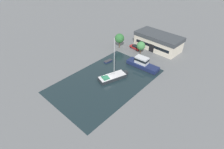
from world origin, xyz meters
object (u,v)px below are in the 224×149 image
(quay_tree_by_water, at_px, (120,38))
(sailboat_moored, at_px, (113,77))
(motor_cruiser, at_px, (142,64))
(quay_tree_near_building, at_px, (141,46))
(small_dinghy, at_px, (108,61))
(warehouse_building, at_px, (158,41))
(parked_car, at_px, (135,47))

(quay_tree_by_water, relative_size, sailboat_moored, 0.44)
(motor_cruiser, bearing_deg, quay_tree_near_building, 36.68)
(small_dinghy, bearing_deg, warehouse_building, -101.93)
(warehouse_building, distance_m, sailboat_moored, 28.26)
(parked_car, xyz_separation_m, small_dinghy, (-1.13, -15.09, -0.51))
(warehouse_building, relative_size, parked_car, 3.83)
(sailboat_moored, bearing_deg, quay_tree_near_building, 116.24)
(quay_tree_near_building, relative_size, motor_cruiser, 0.45)
(warehouse_building, bearing_deg, sailboat_moored, -85.85)
(quay_tree_by_water, bearing_deg, parked_car, 31.88)
(quay_tree_near_building, relative_size, quay_tree_by_water, 0.86)
(motor_cruiser, xyz_separation_m, small_dinghy, (-11.16, -5.44, -1.07))
(sailboat_moored, distance_m, motor_cruiser, 12.26)
(warehouse_building, distance_m, quay_tree_near_building, 9.22)
(quay_tree_near_building, relative_size, sailboat_moored, 0.38)
(quay_tree_by_water, bearing_deg, motor_cruiser, -21.53)
(sailboat_moored, distance_m, small_dinghy, 10.30)
(quay_tree_near_building, xyz_separation_m, motor_cruiser, (5.90, -7.40, -2.21))
(quay_tree_by_water, height_order, motor_cruiser, quay_tree_by_water)
(warehouse_building, xyz_separation_m, motor_cruiser, (3.59, -16.32, -1.72))
(quay_tree_near_building, xyz_separation_m, quay_tree_by_water, (-9.73, -1.24, 0.60))
(sailboat_moored, bearing_deg, parked_car, 125.85)
(warehouse_building, height_order, sailboat_moored, sailboat_moored)
(quay_tree_near_building, bearing_deg, small_dinghy, -112.29)
(warehouse_building, relative_size, quay_tree_near_building, 3.64)
(parked_car, height_order, sailboat_moored, sailboat_moored)
(sailboat_moored, xyz_separation_m, small_dinghy, (-8.06, 6.40, -0.37))
(parked_car, bearing_deg, quay_tree_near_building, -110.42)
(parked_car, height_order, motor_cruiser, motor_cruiser)
(parked_car, bearing_deg, quay_tree_by_water, 130.00)
(sailboat_moored, xyz_separation_m, motor_cruiser, (3.10, 11.84, 0.70))
(quay_tree_near_building, bearing_deg, quay_tree_by_water, -172.77)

